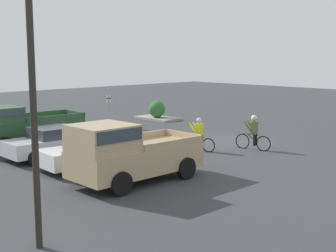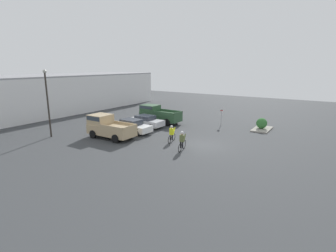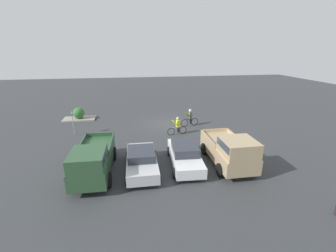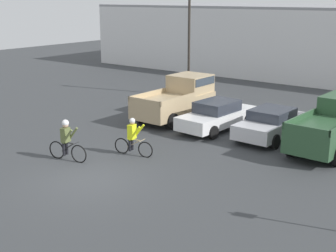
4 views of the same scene
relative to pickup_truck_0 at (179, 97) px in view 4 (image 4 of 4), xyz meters
The scene contains 8 objects.
ground_plane 9.59m from the pickup_truck_0, 73.38° to the right, with size 80.00×80.00×0.00m, color #383A3D.
pickup_truck_0 is the anchor object (origin of this frame).
sedan_0 2.91m from the pickup_truck_0, 13.30° to the right, with size 2.11×4.73×1.44m.
sedan_1 5.63m from the pickup_truck_0, ahead, with size 2.03×4.44×1.40m.
pickup_truck_1 8.41m from the pickup_truck_0, ahead, with size 2.27×5.37×2.15m.
cyclist_0 6.53m from the pickup_truck_0, 70.79° to the right, with size 1.81×0.54×1.63m.
cyclist_1 8.27m from the pickup_truck_0, 86.74° to the right, with size 1.84×0.54×1.72m.
lamppost 6.49m from the pickup_truck_0, 120.48° to the left, with size 0.36×0.36×6.69m.
Camera 4 is at (11.90, -10.77, 6.41)m, focal length 50.00 mm.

